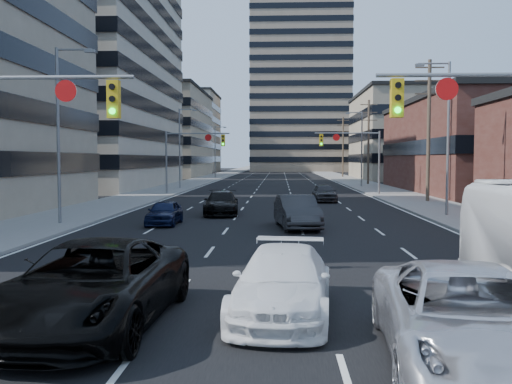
{
  "coord_description": "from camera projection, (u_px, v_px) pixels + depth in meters",
  "views": [
    {
      "loc": [
        0.77,
        -8.57,
        3.42
      ],
      "look_at": [
        -0.12,
        12.27,
        2.2
      ],
      "focal_mm": 40.0,
      "sensor_mm": 36.0,
      "label": 1
    }
  ],
  "objects": [
    {
      "name": "ground",
      "position": [
        230.0,
        381.0,
        8.78
      ],
      "size": [
        400.0,
        400.0,
        0.0
      ],
      "primitive_type": "plane",
      "color": "black",
      "rests_on": "ground"
    },
    {
      "name": "road_surface",
      "position": [
        277.0,
        173.0,
        138.44
      ],
      "size": [
        18.0,
        300.0,
        0.02
      ],
      "primitive_type": "cube",
      "color": "black",
      "rests_on": "ground"
    },
    {
      "name": "sidewalk_left",
      "position": [
        230.0,
        172.0,
        138.92
      ],
      "size": [
        5.0,
        300.0,
        0.15
      ],
      "primitive_type": "cube",
      "color": "slate",
      "rests_on": "ground"
    },
    {
      "name": "sidewalk_right",
      "position": [
        324.0,
        173.0,
        137.95
      ],
      "size": [
        5.0,
        300.0,
        0.15
      ],
      "primitive_type": "cube",
      "color": "slate",
      "rests_on": "ground"
    },
    {
      "name": "office_left_mid",
      "position": [
        51.0,
        71.0,
        68.94
      ],
      "size": [
        26.0,
        34.0,
        28.0
      ],
      "primitive_type": "cube",
      "color": "#ADA089",
      "rests_on": "ground"
    },
    {
      "name": "office_left_far",
      "position": [
        151.0,
        135.0,
        109.06
      ],
      "size": [
        20.0,
        30.0,
        16.0
      ],
      "primitive_type": "cube",
      "color": "gray",
      "rests_on": "ground"
    },
    {
      "name": "storefront_right_mid",
      "position": [
        511.0,
        148.0,
        57.37
      ],
      "size": [
        20.0,
        30.0,
        9.0
      ],
      "primitive_type": "cube",
      "color": "#472119",
      "rests_on": "ground"
    },
    {
      "name": "office_right_far",
      "position": [
        425.0,
        137.0,
        95.09
      ],
      "size": [
        22.0,
        28.0,
        14.0
      ],
      "primitive_type": "cube",
      "color": "gray",
      "rests_on": "ground"
    },
    {
      "name": "apartment_tower",
      "position": [
        299.0,
        66.0,
        156.44
      ],
      "size": [
        26.0,
        26.0,
        58.0
      ],
      "primitive_type": "cube",
      "color": "gray",
      "rests_on": "ground"
    },
    {
      "name": "bg_block_left",
      "position": [
        170.0,
        134.0,
        149.01
      ],
      "size": [
        24.0,
        24.0,
        20.0
      ],
      "primitive_type": "cube",
      "color": "#ADA089",
      "rests_on": "ground"
    },
    {
      "name": "bg_block_right",
      "position": [
        410.0,
        148.0,
        136.74
      ],
      "size": [
        22.0,
        22.0,
        12.0
      ],
      "primitive_type": "cube",
      "color": "gray",
      "rests_on": "ground"
    },
    {
      "name": "signal_near_left",
      "position": [
        2.0,
        128.0,
        16.82
      ],
      "size": [
        6.59,
        0.33,
        6.0
      ],
      "color": "slate",
      "rests_on": "ground"
    },
    {
      "name": "signal_far_left",
      "position": [
        191.0,
        149.0,
        53.73
      ],
      "size": [
        6.09,
        0.33,
        6.0
      ],
      "color": "slate",
      "rests_on": "ground"
    },
    {
      "name": "signal_far_right",
      "position": [
        354.0,
        149.0,
        53.08
      ],
      "size": [
        6.09,
        0.33,
        6.0
      ],
      "color": "slate",
      "rests_on": "ground"
    },
    {
      "name": "utility_pole_block",
      "position": [
        429.0,
        128.0,
        43.83
      ],
      "size": [
        2.2,
        0.28,
        11.0
      ],
      "color": "#4C3D2D",
      "rests_on": "ground"
    },
    {
      "name": "utility_pole_midblock",
      "position": [
        368.0,
        140.0,
        73.76
      ],
      "size": [
        2.2,
        0.28,
        11.0
      ],
      "color": "#4C3D2D",
      "rests_on": "ground"
    },
    {
      "name": "utility_pole_distant",
      "position": [
        343.0,
        146.0,
        103.68
      ],
      "size": [
        2.2,
        0.28,
        11.0
      ],
      "color": "#4C3D2D",
      "rests_on": "ground"
    },
    {
      "name": "streetlight_left_near",
      "position": [
        61.0,
        126.0,
        28.87
      ],
      "size": [
        2.03,
        0.22,
        9.0
      ],
      "color": "slate",
      "rests_on": "ground"
    },
    {
      "name": "streetlight_left_mid",
      "position": [
        181.0,
        144.0,
        63.78
      ],
      "size": [
        2.03,
        0.22,
        9.0
      ],
      "color": "slate",
      "rests_on": "ground"
    },
    {
      "name": "streetlight_left_far",
      "position": [
        216.0,
        149.0,
        98.69
      ],
      "size": [
        2.03,
        0.22,
        9.0
      ],
      "color": "slate",
      "rests_on": "ground"
    },
    {
      "name": "streetlight_right_near",
      "position": [
        445.0,
        131.0,
        32.98
      ],
      "size": [
        2.03,
        0.22,
        9.0
      ],
      "color": "slate",
      "rests_on": "ground"
    },
    {
      "name": "streetlight_right_far",
      "position": [
        360.0,
        145.0,
        67.89
      ],
      "size": [
        2.03,
        0.22,
        9.0
      ],
      "color": "slate",
      "rests_on": "ground"
    },
    {
      "name": "black_pickup",
      "position": [
        93.0,
        285.0,
        11.54
      ],
      "size": [
        3.17,
        6.37,
        1.73
      ],
      "primitive_type": "imported",
      "rotation": [
        0.0,
        0.0,
        -0.05
      ],
      "color": "black",
      "rests_on": "ground"
    },
    {
      "name": "white_van",
      "position": [
        283.0,
        282.0,
        12.4
      ],
      "size": [
        2.46,
        5.18,
        1.46
      ],
      "primitive_type": "imported",
      "rotation": [
        0.0,
        0.0,
        -0.09
      ],
      "color": "white",
      "rests_on": "ground"
    },
    {
      "name": "silver_suv",
      "position": [
        469.0,
        319.0,
        9.21
      ],
      "size": [
        3.22,
        6.13,
        1.65
      ],
      "primitive_type": "imported",
      "rotation": [
        0.0,
        0.0,
        -0.08
      ],
      "color": "silver",
      "rests_on": "ground"
    },
    {
      "name": "sedan_blue",
      "position": [
        165.0,
        212.0,
        29.42
      ],
      "size": [
        1.53,
        3.79,
        1.29
      ],
      "primitive_type": "imported",
      "rotation": [
        0.0,
        0.0,
        0.0
      ],
      "color": "black",
      "rests_on": "ground"
    },
    {
      "name": "sedan_grey_center",
      "position": [
        297.0,
        212.0,
        27.91
      ],
      "size": [
        2.38,
        5.14,
        1.63
      ],
      "primitive_type": "imported",
      "rotation": [
        0.0,
        0.0,
        0.13
      ],
      "color": "#2B2B2E",
      "rests_on": "ground"
    },
    {
      "name": "sedan_black_far",
      "position": [
        221.0,
        203.0,
        34.62
      ],
      "size": [
        2.36,
        5.11,
        1.45
      ],
      "primitive_type": "imported",
      "rotation": [
        0.0,
        0.0,
        0.07
      ],
      "color": "black",
      "rests_on": "ground"
    },
    {
      "name": "sedan_grey_right",
      "position": [
        324.0,
        193.0,
        45.12
      ],
      "size": [
        1.9,
        4.36,
        1.46
      ],
      "primitive_type": "imported",
      "rotation": [
        0.0,
        0.0,
        0.04
      ],
      "color": "#313033",
      "rests_on": "ground"
    }
  ]
}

